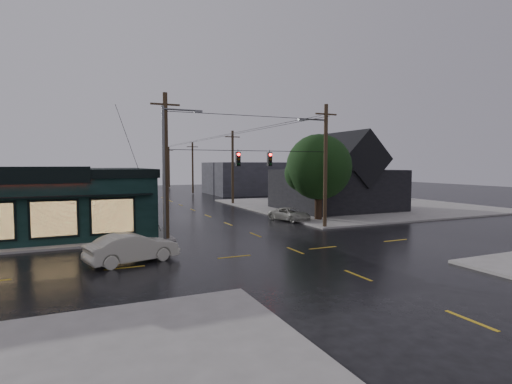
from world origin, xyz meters
name	(u,v)px	position (x,y,z in m)	size (l,w,h in m)	color
ground_plane	(295,251)	(0.00, 0.00, 0.00)	(160.00, 160.00, 0.00)	black
sidewalk_ne	(354,205)	(20.00, 20.00, 0.07)	(28.00, 28.00, 0.15)	gray
pizza_shop	(36,201)	(-15.00, 12.94, 2.56)	(16.30, 12.34, 4.90)	black
ne_building	(336,171)	(15.00, 17.00, 4.47)	(12.60, 11.60, 8.75)	black
corner_tree	(319,167)	(8.43, 10.46, 5.01)	(6.11, 6.11, 7.94)	black
utility_pole_nw	(167,240)	(-6.50, 6.50, 0.00)	(2.00, 0.32, 10.15)	black
utility_pole_ne	(325,228)	(6.50, 6.50, 0.00)	(2.00, 0.32, 10.15)	black
utility_pole_far_a	(233,204)	(6.50, 28.00, 0.00)	(2.00, 0.32, 9.65)	black
utility_pole_far_b	(193,194)	(6.50, 48.00, 0.00)	(2.00, 0.32, 9.15)	black
utility_pole_far_c	(169,188)	(6.50, 68.00, 0.00)	(2.00, 0.32, 9.15)	black
span_signal_assembly	(254,159)	(0.10, 6.50, 5.70)	(13.00, 0.48, 1.23)	black
streetlight_nw	(165,243)	(-6.80, 5.80, 0.00)	(5.40, 0.30, 9.15)	slate
streetlight_ne	(325,227)	(7.00, 7.20, 0.00)	(5.40, 0.30, 9.15)	slate
bg_building_west	(63,187)	(-14.00, 40.00, 2.20)	(12.00, 10.00, 4.40)	#332925
bg_building_east	(249,178)	(16.00, 45.00, 2.80)	(14.00, 12.00, 5.60)	#2B2B30
sedan_cream	(133,248)	(-9.47, 0.98, 0.80)	(1.69, 4.85, 1.60)	#BCB9A5
suv_silver	(290,214)	(6.00, 11.58, 0.60)	(1.99, 4.32, 1.20)	#B0AFA2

